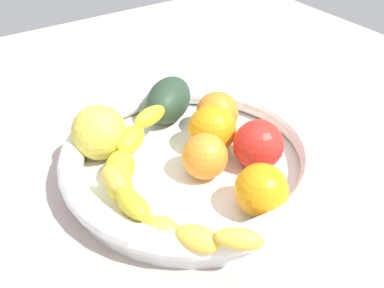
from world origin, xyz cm
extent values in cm
cube|color=#B1A197|center=(0.00, 0.00, 1.50)|extent=(120.00, 120.00, 3.00)
cylinder|color=white|center=(0.00, 0.00, 3.81)|extent=(31.18, 31.18, 1.61)
torus|color=white|center=(0.00, 0.00, 6.17)|extent=(33.35, 33.35, 3.11)
ellipsoid|color=yellow|center=(-1.73, 11.44, 8.50)|extent=(4.90, 2.35, 2.15)
ellipsoid|color=yellow|center=(-5.72, 11.17, 7.38)|extent=(5.22, 3.53, 2.72)
ellipsoid|color=yellow|center=(-9.56, 10.04, 6.26)|extent=(5.71, 4.90, 3.30)
ellipsoid|color=yellow|center=(-13.07, 8.10, 7.38)|extent=(5.50, 5.00, 2.72)
ellipsoid|color=yellow|center=(-16.06, 5.44, 8.50)|extent=(4.82, 5.01, 2.15)
ellipsoid|color=yellow|center=(7.23, 1.90, 8.55)|extent=(3.79, 5.77, 2.34)
ellipsoid|color=yellow|center=(5.28, 5.85, 7.48)|extent=(5.51, 6.05, 2.97)
ellipsoid|color=yellow|center=(2.17, 8.98, 6.42)|extent=(6.42, 6.03, 3.60)
ellipsoid|color=yellow|center=(-1.78, 10.95, 7.48)|extent=(5.96, 4.41, 2.97)
ellipsoid|color=yellow|center=(-6.14, 11.55, 8.55)|extent=(5.37, 2.47, 2.34)
sphere|color=orange|center=(4.14, -6.96, 7.59)|extent=(5.94, 5.94, 5.94)
sphere|color=orange|center=(-2.79, 0.32, 7.46)|extent=(5.69, 5.69, 5.69)
sphere|color=orange|center=(1.08, -3.90, 7.80)|extent=(6.38, 6.38, 6.38)
sphere|color=orange|center=(-11.30, -1.55, 7.61)|extent=(6.00, 6.00, 6.00)
sphere|color=red|center=(-4.89, -6.64, 7.78)|extent=(6.33, 6.33, 6.33)
ellipsoid|color=#283F2C|center=(10.94, -3.24, 7.57)|extent=(10.45, 11.07, 5.93)
sphere|color=#DFCA46|center=(8.01, 8.86, 8.15)|extent=(7.08, 7.08, 7.08)
camera|label=1|loc=(-37.25, 24.91, 40.32)|focal=41.62mm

